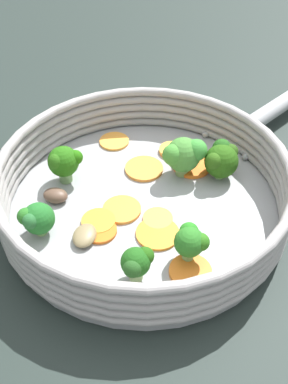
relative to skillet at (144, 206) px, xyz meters
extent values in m
plane|color=#1E2824|center=(0.00, 0.00, -0.01)|extent=(4.00, 4.00, 0.00)
cylinder|color=#939699|center=(0.00, 0.00, 0.00)|extent=(0.31, 0.31, 0.01)
torus|color=#979393|center=(0.00, 0.00, 0.01)|extent=(0.32, 0.32, 0.01)
torus|color=#979393|center=(0.00, 0.00, 0.02)|extent=(0.32, 0.32, 0.01)
torus|color=#979393|center=(0.00, 0.00, 0.03)|extent=(0.32, 0.32, 0.01)
torus|color=#979393|center=(0.00, 0.00, 0.05)|extent=(0.32, 0.32, 0.01)
torus|color=#979393|center=(0.00, 0.00, 0.06)|extent=(0.32, 0.32, 0.01)
cylinder|color=#999B9E|center=(0.23, -0.11, 0.02)|extent=(0.19, 0.10, 0.02)
sphere|color=#8F9399|center=(0.12, -0.09, 0.01)|extent=(0.01, 0.01, 0.01)
sphere|color=#969595|center=(0.14, -0.03, 0.01)|extent=(0.01, 0.01, 0.01)
cylinder|color=#F39A35|center=(0.10, 0.00, 0.01)|extent=(0.04, 0.04, 0.01)
cylinder|color=orange|center=(-0.05, 0.03, 0.01)|extent=(0.05, 0.05, 0.00)
cylinder|color=orange|center=(0.08, -0.03, 0.01)|extent=(0.06, 0.06, 0.00)
cylinder|color=orange|center=(-0.02, -0.02, 0.01)|extent=(0.04, 0.04, 0.00)
cylinder|color=#F49B38|center=(0.09, 0.08, 0.01)|extent=(0.05, 0.05, 0.00)
cylinder|color=orange|center=(0.05, 0.02, 0.01)|extent=(0.06, 0.06, 0.00)
cylinder|color=orange|center=(-0.06, 0.03, 0.01)|extent=(0.05, 0.05, 0.00)
cylinder|color=orange|center=(-0.04, -0.03, 0.01)|extent=(0.06, 0.06, 0.00)
cylinder|color=orange|center=(-0.08, -0.08, 0.01)|extent=(0.06, 0.06, 0.00)
cylinder|color=orange|center=(-0.02, 0.02, 0.01)|extent=(0.05, 0.05, 0.00)
cylinder|color=#739E57|center=(0.07, -0.07, 0.01)|extent=(0.01, 0.01, 0.01)
sphere|color=#234F10|center=(0.07, -0.07, 0.03)|extent=(0.04, 0.04, 0.04)
sphere|color=#275012|center=(0.06, -0.06, 0.04)|extent=(0.02, 0.02, 0.02)
sphere|color=#1D4E15|center=(0.09, -0.06, 0.04)|extent=(0.02, 0.02, 0.02)
sphere|color=#264912|center=(0.09, -0.07, 0.04)|extent=(0.02, 0.02, 0.02)
cylinder|color=#709852|center=(-0.08, 0.08, 0.01)|extent=(0.01, 0.01, 0.01)
sphere|color=#1C5D21|center=(-0.08, 0.08, 0.03)|extent=(0.03, 0.03, 0.03)
sphere|color=#23631E|center=(-0.09, 0.09, 0.03)|extent=(0.02, 0.02, 0.02)
sphere|color=#225A29|center=(-0.09, 0.08, 0.03)|extent=(0.02, 0.02, 0.02)
cylinder|color=#7D9854|center=(0.06, -0.02, 0.02)|extent=(0.02, 0.02, 0.02)
sphere|color=#3E7C2F|center=(0.06, -0.02, 0.04)|extent=(0.04, 0.04, 0.04)
sphere|color=#358630|center=(0.07, -0.04, 0.04)|extent=(0.03, 0.03, 0.03)
sphere|color=#3D7335|center=(0.05, -0.02, 0.04)|extent=(0.02, 0.02, 0.02)
sphere|color=#3E852F|center=(0.05, -0.02, 0.04)|extent=(0.02, 0.02, 0.02)
cylinder|color=#668F53|center=(0.00, 0.10, 0.02)|extent=(0.02, 0.02, 0.02)
sphere|color=#205A0F|center=(0.00, 0.10, 0.03)|extent=(0.04, 0.04, 0.04)
sphere|color=#205F0C|center=(0.01, 0.09, 0.04)|extent=(0.02, 0.02, 0.02)
sphere|color=#265C13|center=(-0.01, 0.10, 0.04)|extent=(0.02, 0.02, 0.02)
cylinder|color=#8BAA68|center=(-0.10, -0.03, 0.01)|extent=(0.01, 0.01, 0.02)
sphere|color=#1A5015|center=(-0.10, -0.03, 0.03)|extent=(0.03, 0.03, 0.03)
sphere|color=#1D4E0F|center=(-0.09, -0.04, 0.03)|extent=(0.02, 0.02, 0.02)
sphere|color=#1E491A|center=(-0.11, -0.03, 0.03)|extent=(0.02, 0.02, 0.02)
cylinder|color=#71A15F|center=(-0.06, -0.07, 0.02)|extent=(0.01, 0.01, 0.02)
sphere|color=#25681F|center=(-0.06, -0.07, 0.03)|extent=(0.03, 0.03, 0.03)
sphere|color=#266416|center=(-0.06, -0.08, 0.04)|extent=(0.02, 0.02, 0.02)
sphere|color=#22711B|center=(-0.05, -0.07, 0.04)|extent=(0.02, 0.02, 0.02)
ellipsoid|color=brown|center=(-0.03, 0.09, 0.01)|extent=(0.02, 0.03, 0.01)
ellipsoid|color=olive|center=(-0.07, 0.04, 0.01)|extent=(0.04, 0.03, 0.01)
camera|label=1|loc=(-0.34, -0.13, 0.36)|focal=42.00mm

